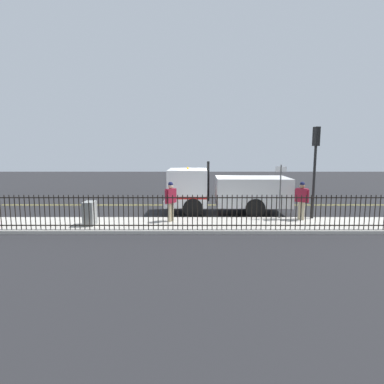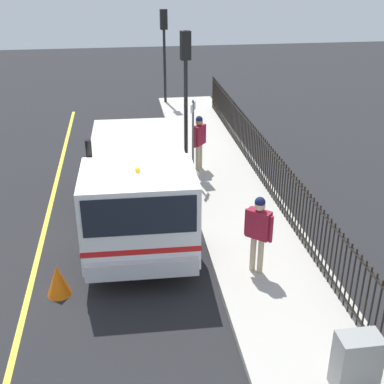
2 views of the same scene
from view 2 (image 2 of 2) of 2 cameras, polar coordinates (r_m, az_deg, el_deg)
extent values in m
plane|color=#232326|center=(12.13, -7.77, -6.38)|extent=(58.62, 58.62, 0.00)
cube|color=#B7B2A8|center=(12.47, 7.10, -5.03)|extent=(2.50, 26.65, 0.13)
cube|color=yellow|center=(12.31, -17.03, -6.83)|extent=(0.12, 23.98, 0.01)
cube|color=white|center=(10.74, -5.97, -2.22)|extent=(2.44, 2.01, 1.81)
cube|color=black|center=(10.56, -6.06, -0.30)|extent=(2.25, 2.04, 0.80)
cube|color=silver|center=(13.81, -6.24, 3.28)|extent=(2.48, 3.71, 1.41)
cube|color=silver|center=(10.21, -5.64, -8.71)|extent=(2.28, 0.26, 0.36)
cube|color=red|center=(10.92, -5.87, -4.08)|extent=(2.46, 2.03, 0.12)
cylinder|color=black|center=(11.48, -0.40, -5.29)|extent=(0.32, 0.97, 0.96)
cylinder|color=black|center=(11.48, -11.20, -5.83)|extent=(0.32, 0.97, 0.96)
cylinder|color=black|center=(14.13, -1.75, 0.84)|extent=(0.32, 0.97, 0.96)
cylinder|color=black|center=(14.13, -10.47, 0.40)|extent=(0.32, 0.97, 0.96)
sphere|color=orange|center=(10.33, -6.20, 2.49)|extent=(0.12, 0.12, 0.12)
cylinder|color=black|center=(11.67, -11.26, 0.73)|extent=(0.14, 0.14, 2.17)
cube|color=maroon|center=(10.49, 7.56, -3.63)|extent=(0.52, 0.50, 0.62)
sphere|color=beige|center=(10.30, 7.70, -1.55)|extent=(0.23, 0.23, 0.23)
sphere|color=#14193F|center=(10.26, 7.72, -1.14)|extent=(0.22, 0.22, 0.22)
cylinder|color=tan|center=(10.83, 7.77, -7.14)|extent=(0.12, 0.12, 0.84)
cylinder|color=tan|center=(10.89, 6.93, -6.88)|extent=(0.12, 0.12, 0.84)
cylinder|color=maroon|center=(10.41, 8.93, -4.18)|extent=(0.09, 0.09, 0.59)
cylinder|color=maroon|center=(10.62, 6.21, -3.39)|extent=(0.09, 0.09, 0.59)
cube|color=maroon|center=(15.71, 0.81, 6.48)|extent=(0.48, 0.52, 0.61)
sphere|color=#997051|center=(15.58, 0.82, 7.94)|extent=(0.23, 0.23, 0.23)
sphere|color=#14193F|center=(15.55, 0.82, 8.22)|extent=(0.22, 0.22, 0.22)
cylinder|color=tan|center=(16.02, 0.96, 4.13)|extent=(0.12, 0.12, 0.82)
cylinder|color=tan|center=(15.88, 0.64, 3.93)|extent=(0.12, 0.12, 0.82)
cylinder|color=maroon|center=(15.94, 1.32, 6.64)|extent=(0.09, 0.09, 0.58)
cylinder|color=maroon|center=(15.49, 0.30, 6.09)|extent=(0.09, 0.09, 0.58)
cylinder|color=black|center=(9.12, 20.77, -13.63)|extent=(0.04, 0.04, 1.40)
cylinder|color=black|center=(9.25, 20.21, -12.91)|extent=(0.04, 0.04, 1.40)
cylinder|color=black|center=(9.38, 19.67, -12.21)|extent=(0.04, 0.04, 1.40)
cylinder|color=black|center=(9.52, 19.15, -11.53)|extent=(0.04, 0.04, 1.40)
cylinder|color=black|center=(9.65, 18.64, -10.86)|extent=(0.04, 0.04, 1.40)
cylinder|color=black|center=(9.79, 18.16, -10.22)|extent=(0.04, 0.04, 1.40)
cylinder|color=black|center=(9.93, 17.68, -9.59)|extent=(0.04, 0.04, 1.40)
cylinder|color=black|center=(10.08, 17.22, -8.98)|extent=(0.04, 0.04, 1.40)
cylinder|color=black|center=(10.22, 16.78, -8.38)|extent=(0.04, 0.04, 1.40)
cylinder|color=black|center=(10.37, 16.35, -7.80)|extent=(0.04, 0.04, 1.40)
cylinder|color=black|center=(10.52, 15.93, -7.24)|extent=(0.04, 0.04, 1.40)
cylinder|color=black|center=(10.67, 15.53, -6.69)|extent=(0.04, 0.04, 1.40)
cylinder|color=black|center=(10.82, 15.14, -6.16)|extent=(0.04, 0.04, 1.40)
cylinder|color=black|center=(10.97, 14.76, -5.64)|extent=(0.04, 0.04, 1.40)
cylinder|color=black|center=(11.12, 14.39, -5.14)|extent=(0.04, 0.04, 1.40)
cylinder|color=black|center=(11.28, 14.03, -4.65)|extent=(0.04, 0.04, 1.40)
cylinder|color=black|center=(11.44, 13.68, -4.17)|extent=(0.04, 0.04, 1.40)
cylinder|color=black|center=(11.59, 13.34, -3.71)|extent=(0.04, 0.04, 1.40)
cylinder|color=black|center=(11.75, 13.01, -3.26)|extent=(0.04, 0.04, 1.40)
cylinder|color=black|center=(11.91, 12.69, -2.82)|extent=(0.04, 0.04, 1.40)
cylinder|color=black|center=(12.07, 12.38, -2.39)|extent=(0.04, 0.04, 1.40)
cylinder|color=black|center=(12.23, 12.08, -1.97)|extent=(0.04, 0.04, 1.40)
cylinder|color=black|center=(12.40, 11.79, -1.57)|extent=(0.04, 0.04, 1.40)
cylinder|color=black|center=(12.56, 11.50, -1.17)|extent=(0.04, 0.04, 1.40)
cylinder|color=black|center=(12.73, 11.22, -0.78)|extent=(0.04, 0.04, 1.40)
cylinder|color=black|center=(12.89, 10.95, -0.41)|extent=(0.04, 0.04, 1.40)
cylinder|color=black|center=(13.06, 10.68, -0.04)|extent=(0.04, 0.04, 1.40)
cylinder|color=black|center=(13.22, 10.42, 0.31)|extent=(0.04, 0.04, 1.40)
cylinder|color=black|center=(13.39, 10.17, 0.66)|extent=(0.04, 0.04, 1.40)
cylinder|color=black|center=(13.56, 9.92, 1.00)|extent=(0.04, 0.04, 1.40)
cylinder|color=black|center=(13.73, 9.68, 1.33)|extent=(0.04, 0.04, 1.40)
cylinder|color=black|center=(13.90, 9.45, 1.65)|extent=(0.04, 0.04, 1.40)
cylinder|color=black|center=(14.07, 9.22, 1.97)|extent=(0.04, 0.04, 1.40)
cylinder|color=black|center=(14.24, 9.00, 2.28)|extent=(0.04, 0.04, 1.40)
cylinder|color=black|center=(14.41, 8.78, 2.58)|extent=(0.04, 0.04, 1.40)
cylinder|color=black|center=(14.59, 8.57, 2.87)|extent=(0.04, 0.04, 1.40)
cylinder|color=black|center=(14.76, 8.36, 3.16)|extent=(0.04, 0.04, 1.40)
cylinder|color=black|center=(14.93, 8.16, 3.44)|extent=(0.04, 0.04, 1.40)
cylinder|color=black|center=(15.11, 7.96, 3.71)|extent=(0.04, 0.04, 1.40)
cylinder|color=black|center=(15.28, 7.76, 3.98)|extent=(0.04, 0.04, 1.40)
cylinder|color=black|center=(15.46, 7.57, 4.24)|extent=(0.04, 0.04, 1.40)
cylinder|color=black|center=(15.63, 7.39, 4.49)|extent=(0.04, 0.04, 1.40)
cylinder|color=black|center=(15.81, 7.21, 4.74)|extent=(0.04, 0.04, 1.40)
cylinder|color=black|center=(15.98, 7.03, 4.98)|extent=(0.04, 0.04, 1.40)
cylinder|color=black|center=(16.16, 6.85, 5.22)|extent=(0.04, 0.04, 1.40)
cylinder|color=black|center=(16.34, 6.68, 5.45)|extent=(0.04, 0.04, 1.40)
cylinder|color=black|center=(16.52, 6.52, 5.68)|extent=(0.04, 0.04, 1.40)
cylinder|color=black|center=(16.69, 6.35, 5.90)|extent=(0.04, 0.04, 1.40)
cylinder|color=black|center=(16.87, 6.19, 6.12)|extent=(0.04, 0.04, 1.40)
cylinder|color=black|center=(17.05, 6.03, 6.34)|extent=(0.04, 0.04, 1.40)
cylinder|color=black|center=(17.23, 5.88, 6.55)|extent=(0.04, 0.04, 1.40)
cylinder|color=black|center=(17.41, 5.73, 6.75)|extent=(0.04, 0.04, 1.40)
cylinder|color=black|center=(17.59, 5.58, 6.95)|extent=(0.04, 0.04, 1.40)
cylinder|color=black|center=(17.77, 5.44, 7.15)|extent=(0.04, 0.04, 1.40)
cylinder|color=black|center=(17.95, 5.29, 7.34)|extent=(0.04, 0.04, 1.40)
cylinder|color=black|center=(18.13, 5.15, 7.53)|extent=(0.04, 0.04, 1.40)
cylinder|color=black|center=(18.31, 5.02, 7.71)|extent=(0.04, 0.04, 1.40)
cylinder|color=black|center=(18.49, 4.88, 7.89)|extent=(0.04, 0.04, 1.40)
cylinder|color=black|center=(18.68, 4.75, 8.07)|extent=(0.04, 0.04, 1.40)
cylinder|color=black|center=(18.86, 4.62, 8.24)|extent=(0.04, 0.04, 1.40)
cylinder|color=black|center=(19.04, 4.50, 8.42)|extent=(0.04, 0.04, 1.40)
cylinder|color=black|center=(19.22, 4.37, 8.58)|extent=(0.04, 0.04, 1.40)
cylinder|color=black|center=(19.41, 4.25, 8.75)|extent=(0.04, 0.04, 1.40)
cylinder|color=black|center=(19.59, 4.13, 8.91)|extent=(0.04, 0.04, 1.40)
cylinder|color=black|center=(19.77, 4.01, 9.07)|extent=(0.04, 0.04, 1.40)
cylinder|color=black|center=(19.96, 3.89, 9.22)|extent=(0.04, 0.04, 1.40)
cylinder|color=black|center=(20.14, 3.78, 9.37)|extent=(0.04, 0.04, 1.40)
cylinder|color=black|center=(20.32, 3.67, 9.52)|extent=(0.04, 0.04, 1.40)
cylinder|color=black|center=(20.51, 3.56, 9.67)|extent=(0.04, 0.04, 1.40)
cylinder|color=black|center=(20.69, 3.45, 9.81)|extent=(0.04, 0.04, 1.40)
cylinder|color=black|center=(20.88, 3.34, 9.96)|extent=(0.04, 0.04, 1.40)
cylinder|color=black|center=(21.06, 3.24, 10.09)|extent=(0.04, 0.04, 1.40)
cylinder|color=black|center=(21.25, 3.13, 10.23)|extent=(0.04, 0.04, 1.40)
cylinder|color=black|center=(21.43, 3.03, 10.37)|extent=(0.04, 0.04, 1.40)
cylinder|color=black|center=(21.62, 2.93, 10.50)|extent=(0.04, 0.04, 1.40)
cylinder|color=black|center=(21.80, 2.83, 10.63)|extent=(0.04, 0.04, 1.40)
cylinder|color=black|center=(21.99, 2.74, 10.75)|extent=(0.04, 0.04, 1.40)
cylinder|color=black|center=(22.17, 2.64, 10.88)|extent=(0.04, 0.04, 1.40)
cylinder|color=black|center=(22.36, 2.55, 11.00)|extent=(0.04, 0.04, 1.40)
cylinder|color=black|center=(22.54, 2.46, 11.12)|extent=(0.04, 0.04, 1.40)
cylinder|color=black|center=(22.73, 2.37, 11.24)|extent=(0.04, 0.04, 1.40)
cube|color=black|center=(12.15, 12.03, 0.91)|extent=(0.04, 22.65, 0.04)
cube|color=black|center=(12.64, 11.58, -3.72)|extent=(0.04, 22.65, 0.04)
cylinder|color=black|center=(15.99, -0.71, 10.38)|extent=(0.12, 0.12, 4.17)
cube|color=black|center=(15.65, -0.74, 16.27)|extent=(0.33, 0.26, 0.85)
sphere|color=red|center=(15.61, -0.74, 17.19)|extent=(0.16, 0.16, 0.16)
sphere|color=yellow|center=(15.65, -0.74, 16.27)|extent=(0.16, 0.16, 0.16)
sphere|color=green|center=(15.69, -0.73, 15.35)|extent=(0.16, 0.16, 0.16)
cylinder|color=black|center=(23.43, -3.13, 15.01)|extent=(0.12, 0.12, 4.09)
cube|color=black|center=(23.20, -3.23, 18.95)|extent=(0.33, 0.26, 0.85)
sphere|color=red|center=(23.17, -3.25, 19.57)|extent=(0.16, 0.16, 0.16)
sphere|color=yellow|center=(23.20, -3.23, 18.95)|extent=(0.16, 0.16, 0.16)
sphere|color=green|center=(23.23, -3.22, 18.32)|extent=(0.16, 0.16, 0.16)
cube|color=gray|center=(8.55, 18.11, -17.89)|extent=(0.67, 0.43, 1.00)
cone|color=orange|center=(10.70, -14.95, -9.61)|extent=(0.49, 0.49, 0.70)
cylinder|color=#4C4C4C|center=(14.80, 0.11, 5.73)|extent=(0.06, 0.06, 2.48)
cube|color=white|center=(14.48, 0.12, 9.60)|extent=(0.21, 0.48, 0.24)
camera|label=1|loc=(19.06, 50.28, 7.20)|focal=29.03mm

